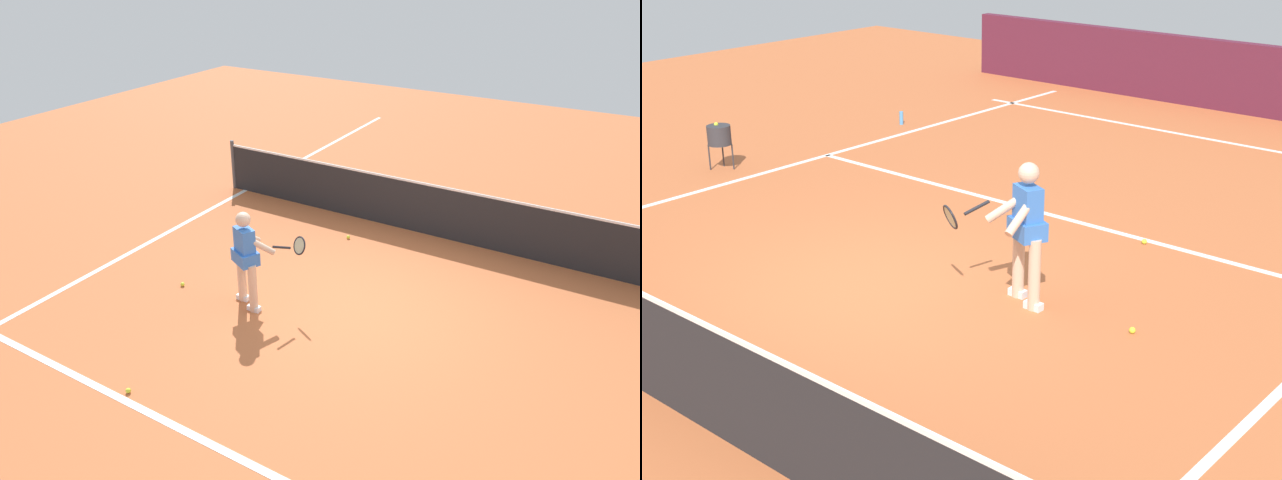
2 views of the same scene
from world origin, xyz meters
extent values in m
plane|color=#C66638|center=(0.00, 0.00, 0.00)|extent=(27.95, 27.95, 0.00)
cube|color=#561E33|center=(0.00, -10.45, 0.67)|extent=(13.68, 0.24, 1.33)
cube|color=white|center=(0.00, -8.25, 0.00)|extent=(9.68, 0.10, 0.01)
cube|color=white|center=(0.00, -3.28, 0.00)|extent=(8.68, 0.10, 0.01)
cube|color=white|center=(-4.34, 0.00, 0.00)|extent=(0.10, 19.50, 0.01)
cube|color=white|center=(4.34, 0.00, 0.00)|extent=(0.10, 19.50, 0.01)
cylinder|color=beige|center=(-1.68, -0.76, 0.39)|extent=(0.13, 0.13, 0.78)
cylinder|color=beige|center=(-1.36, -0.92, 0.39)|extent=(0.13, 0.13, 0.78)
cube|color=white|center=(-1.68, -0.76, 0.04)|extent=(0.20, 0.10, 0.08)
cube|color=white|center=(-1.36, -0.92, 0.04)|extent=(0.20, 0.10, 0.08)
cube|color=#3875D6|center=(-1.52, -0.84, 1.04)|extent=(0.38, 0.32, 0.52)
cube|color=#3875D6|center=(-1.52, -0.84, 0.84)|extent=(0.48, 0.43, 0.20)
sphere|color=beige|center=(-1.52, -0.84, 1.44)|extent=(0.22, 0.22, 0.22)
cylinder|color=beige|center=(-1.59, -0.64, 1.06)|extent=(0.10, 0.48, 0.37)
cylinder|color=beige|center=(-1.32, -0.77, 1.06)|extent=(0.43, 0.37, 0.37)
cylinder|color=black|center=(-1.03, -0.61, 1.02)|extent=(0.16, 0.28, 0.14)
torus|color=black|center=(-0.90, -0.34, 0.96)|extent=(0.31, 0.23, 0.28)
cylinder|color=beige|center=(-0.90, -0.34, 0.96)|extent=(0.26, 0.18, 0.23)
sphere|color=#D1E533|center=(-1.62, -3.16, 0.03)|extent=(0.07, 0.07, 0.07)
sphere|color=#D1E533|center=(-1.25, 1.89, 0.03)|extent=(0.07, 0.07, 0.07)
sphere|color=#D1E533|center=(-2.76, -0.95, 0.03)|extent=(0.07, 0.07, 0.07)
cylinder|color=#333338|center=(4.99, -1.70, 0.55)|extent=(0.36, 0.36, 0.30)
cylinder|color=#333338|center=(5.11, -1.57, 0.20)|extent=(0.02, 0.02, 0.40)
cylinder|color=#333338|center=(4.86, -1.82, 0.20)|extent=(0.02, 0.02, 0.40)
cylinder|color=#333338|center=(5.11, -1.82, 0.20)|extent=(0.02, 0.02, 0.40)
sphere|color=#D1E533|center=(5.04, -1.70, 0.71)|extent=(0.07, 0.07, 0.07)
cylinder|color=#4C9EE5|center=(4.84, -5.56, 0.12)|extent=(0.07, 0.07, 0.24)
camera|label=1|loc=(3.20, -6.68, 4.95)|focal=32.62mm
camera|label=2|loc=(-6.83, 6.46, 4.21)|focal=52.28mm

